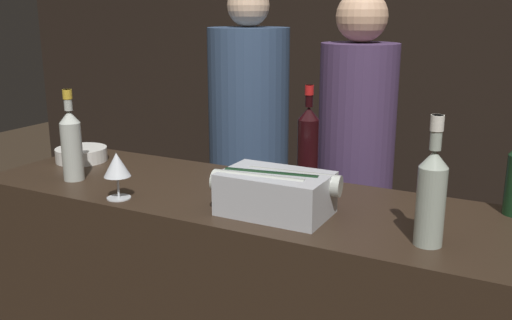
{
  "coord_description": "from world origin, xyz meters",
  "views": [
    {
      "loc": [
        0.86,
        -1.31,
        1.68
      ],
      "look_at": [
        0.0,
        0.33,
        1.19
      ],
      "focal_mm": 40.0,
      "sensor_mm": 36.0,
      "label": 1
    }
  ],
  "objects_px": {
    "red_wine_bottle_tall": "(308,143)",
    "ice_bin_with_bottles": "(275,190)",
    "person_in_hoodie": "(355,174)",
    "white_wine_bottle": "(431,193)",
    "wine_glass": "(117,166)",
    "person_blond_tee": "(249,144)",
    "rose_wine_bottle": "(71,142)",
    "bowl_white": "(81,154)"
  },
  "relations": [
    {
      "from": "wine_glass",
      "to": "person_blond_tee",
      "type": "distance_m",
      "value": 1.19
    },
    {
      "from": "wine_glass",
      "to": "person_blond_tee",
      "type": "bearing_deg",
      "value": 96.58
    },
    {
      "from": "red_wine_bottle_tall",
      "to": "white_wine_bottle",
      "type": "xyz_separation_m",
      "value": [
        0.5,
        -0.37,
        -0.0
      ]
    },
    {
      "from": "wine_glass",
      "to": "red_wine_bottle_tall",
      "type": "bearing_deg",
      "value": 42.4
    },
    {
      "from": "white_wine_bottle",
      "to": "person_in_hoodie",
      "type": "height_order",
      "value": "person_in_hoodie"
    },
    {
      "from": "wine_glass",
      "to": "red_wine_bottle_tall",
      "type": "relative_size",
      "value": 0.44
    },
    {
      "from": "ice_bin_with_bottles",
      "to": "person_blond_tee",
      "type": "distance_m",
      "value": 1.25
    },
    {
      "from": "rose_wine_bottle",
      "to": "person_in_hoodie",
      "type": "bearing_deg",
      "value": 44.82
    },
    {
      "from": "rose_wine_bottle",
      "to": "white_wine_bottle",
      "type": "relative_size",
      "value": 0.95
    },
    {
      "from": "white_wine_bottle",
      "to": "person_blond_tee",
      "type": "xyz_separation_m",
      "value": [
        -1.13,
        1.08,
        -0.21
      ]
    },
    {
      "from": "bowl_white",
      "to": "red_wine_bottle_tall",
      "type": "relative_size",
      "value": 0.58
    },
    {
      "from": "ice_bin_with_bottles",
      "to": "red_wine_bottle_tall",
      "type": "distance_m",
      "value": 0.35
    },
    {
      "from": "wine_glass",
      "to": "person_blond_tee",
      "type": "xyz_separation_m",
      "value": [
        -0.13,
        1.17,
        -0.18
      ]
    },
    {
      "from": "red_wine_bottle_tall",
      "to": "ice_bin_with_bottles",
      "type": "bearing_deg",
      "value": -84.52
    },
    {
      "from": "bowl_white",
      "to": "rose_wine_bottle",
      "type": "distance_m",
      "value": 0.3
    },
    {
      "from": "ice_bin_with_bottles",
      "to": "rose_wine_bottle",
      "type": "xyz_separation_m",
      "value": [
        -0.82,
        -0.02,
        0.07
      ]
    },
    {
      "from": "ice_bin_with_bottles",
      "to": "person_blond_tee",
      "type": "relative_size",
      "value": 0.21
    },
    {
      "from": "person_blond_tee",
      "to": "person_in_hoodie",
      "type": "bearing_deg",
      "value": 145.24
    },
    {
      "from": "white_wine_bottle",
      "to": "person_in_hoodie",
      "type": "xyz_separation_m",
      "value": [
        -0.47,
        0.82,
        -0.22
      ]
    },
    {
      "from": "wine_glass",
      "to": "red_wine_bottle_tall",
      "type": "distance_m",
      "value": 0.67
    },
    {
      "from": "ice_bin_with_bottles",
      "to": "person_in_hoodie",
      "type": "xyz_separation_m",
      "value": [
        0.0,
        0.8,
        -0.15
      ]
    },
    {
      "from": "red_wine_bottle_tall",
      "to": "white_wine_bottle",
      "type": "height_order",
      "value": "red_wine_bottle_tall"
    },
    {
      "from": "ice_bin_with_bottles",
      "to": "white_wine_bottle",
      "type": "relative_size",
      "value": 1.07
    },
    {
      "from": "person_in_hoodie",
      "to": "rose_wine_bottle",
      "type": "bearing_deg",
      "value": 115.79
    },
    {
      "from": "bowl_white",
      "to": "white_wine_bottle",
      "type": "height_order",
      "value": "white_wine_bottle"
    },
    {
      "from": "ice_bin_with_bottles",
      "to": "wine_glass",
      "type": "relative_size",
      "value": 2.4
    },
    {
      "from": "rose_wine_bottle",
      "to": "person_blond_tee",
      "type": "bearing_deg",
      "value": 81.66
    },
    {
      "from": "ice_bin_with_bottles",
      "to": "rose_wine_bottle",
      "type": "distance_m",
      "value": 0.82
    },
    {
      "from": "person_blond_tee",
      "to": "white_wine_bottle",
      "type": "bearing_deg",
      "value": 122.88
    },
    {
      "from": "red_wine_bottle_tall",
      "to": "person_blond_tee",
      "type": "distance_m",
      "value": 0.98
    },
    {
      "from": "ice_bin_with_bottles",
      "to": "bowl_white",
      "type": "relative_size",
      "value": 1.8
    },
    {
      "from": "ice_bin_with_bottles",
      "to": "person_in_hoodie",
      "type": "distance_m",
      "value": 0.81
    },
    {
      "from": "red_wine_bottle_tall",
      "to": "rose_wine_bottle",
      "type": "bearing_deg",
      "value": -155.59
    },
    {
      "from": "wine_glass",
      "to": "white_wine_bottle",
      "type": "relative_size",
      "value": 0.45
    },
    {
      "from": "red_wine_bottle_tall",
      "to": "white_wine_bottle",
      "type": "distance_m",
      "value": 0.62
    },
    {
      "from": "white_wine_bottle",
      "to": "rose_wine_bottle",
      "type": "bearing_deg",
      "value": 179.49
    },
    {
      "from": "rose_wine_bottle",
      "to": "person_in_hoodie",
      "type": "distance_m",
      "value": 1.17
    },
    {
      "from": "red_wine_bottle_tall",
      "to": "person_in_hoodie",
      "type": "bearing_deg",
      "value": 85.73
    },
    {
      "from": "bowl_white",
      "to": "ice_bin_with_bottles",
      "type": "bearing_deg",
      "value": -11.41
    },
    {
      "from": "ice_bin_with_bottles",
      "to": "wine_glass",
      "type": "distance_m",
      "value": 0.54
    },
    {
      "from": "rose_wine_bottle",
      "to": "white_wine_bottle",
      "type": "height_order",
      "value": "white_wine_bottle"
    },
    {
      "from": "ice_bin_with_bottles",
      "to": "white_wine_bottle",
      "type": "xyz_separation_m",
      "value": [
        0.47,
        -0.03,
        0.07
      ]
    }
  ]
}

